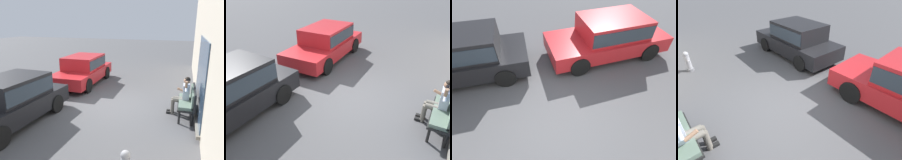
# 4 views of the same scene
# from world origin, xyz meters

# --- Properties ---
(ground_plane) EXTENTS (60.00, 60.00, 0.00)m
(ground_plane) POSITION_xyz_m (0.00, 0.00, 0.00)
(ground_plane) COLOR #4C4C4F
(parked_car_near) EXTENTS (4.37, 1.98, 1.46)m
(parked_car_near) POSITION_xyz_m (-2.49, -2.37, 0.80)
(parked_car_near) COLOR red
(parked_car_near) RESTS_ON ground_plane
(parked_car_mid) EXTENTS (4.16, 1.99, 1.52)m
(parked_car_mid) POSITION_xyz_m (2.46, -2.54, 0.82)
(parked_car_mid) COLOR black
(parked_car_mid) RESTS_ON ground_plane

